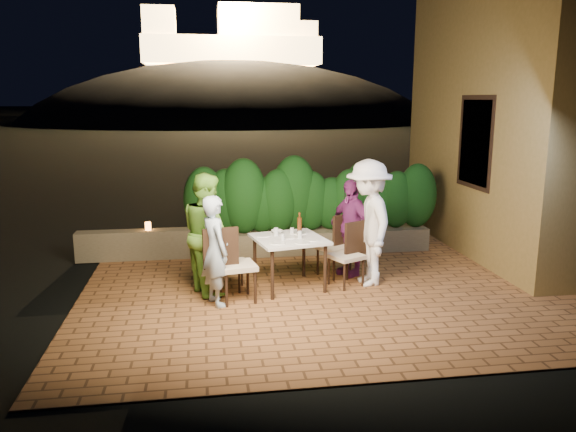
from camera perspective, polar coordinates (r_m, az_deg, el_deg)
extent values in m
plane|color=black|center=(8.02, 4.32, -8.15)|extent=(400.00, 400.00, 0.00)
cube|color=brown|center=(8.50, 3.56, -7.36)|extent=(7.00, 6.00, 0.15)
cube|color=olive|center=(10.75, 21.35, 9.90)|extent=(1.60, 5.00, 5.00)
cube|color=black|center=(9.96, 18.64, 7.10)|extent=(0.08, 1.00, 1.40)
cube|color=black|center=(9.96, 18.58, 7.11)|extent=(0.06, 1.15, 1.55)
cube|color=brown|center=(10.15, 2.54, -2.53)|extent=(4.20, 0.55, 0.40)
cube|color=brown|center=(10.01, -14.58, -2.82)|extent=(2.20, 0.30, 0.50)
ellipsoid|color=black|center=(67.78, -5.51, 6.15)|extent=(52.00, 40.00, 22.00)
cylinder|color=white|center=(7.80, -1.06, -2.74)|extent=(0.23, 0.23, 0.01)
cylinder|color=white|center=(8.21, -2.57, -1.99)|extent=(0.23, 0.23, 0.01)
cylinder|color=white|center=(7.99, 2.40, -2.39)|extent=(0.24, 0.24, 0.01)
cylinder|color=white|center=(8.36, 1.19, -1.73)|extent=(0.23, 0.23, 0.01)
cylinder|color=white|center=(8.11, -0.01, -2.15)|extent=(0.24, 0.24, 0.01)
cylinder|color=white|center=(7.81, 1.42, -2.71)|extent=(0.21, 0.21, 0.01)
cylinder|color=silver|center=(7.93, -0.55, -2.16)|extent=(0.06, 0.06, 0.10)
cylinder|color=silver|center=(8.21, -1.23, -1.61)|extent=(0.07, 0.07, 0.12)
cylinder|color=silver|center=(8.05, 1.19, -1.91)|extent=(0.06, 0.06, 0.11)
cylinder|color=silver|center=(8.29, 0.42, -1.54)|extent=(0.06, 0.06, 0.10)
imported|color=white|center=(8.37, -1.11, -1.60)|extent=(0.18, 0.18, 0.04)
imported|color=#A1BACF|center=(7.51, -7.41, -3.51)|extent=(0.53, 0.64, 1.49)
imported|color=#70B538|center=(7.99, -8.17, -1.73)|extent=(0.90, 1.01, 1.72)
imported|color=white|center=(8.31, 8.16, -0.69)|extent=(0.73, 1.22, 1.86)
imported|color=#7D2975|center=(8.76, 6.36, -1.17)|extent=(0.72, 0.96, 1.51)
cylinder|color=orange|center=(9.92, -14.03, -1.01)|extent=(0.10, 0.10, 0.14)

